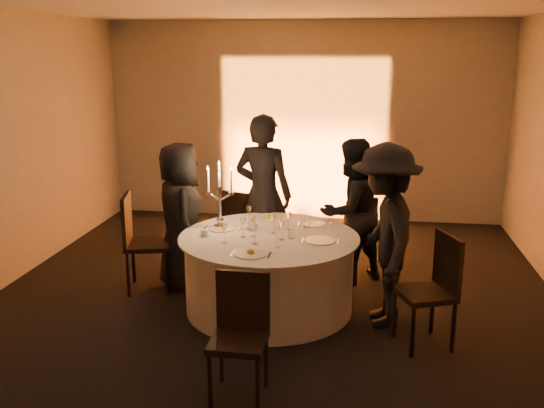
# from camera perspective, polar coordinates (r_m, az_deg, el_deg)

# --- Properties ---
(floor) EXTENTS (7.00, 7.00, 0.00)m
(floor) POSITION_cam_1_polar(r_m,az_deg,el_deg) (6.30, -0.27, -9.75)
(floor) COLOR black
(floor) RESTS_ON ground
(ceiling) EXTENTS (7.00, 7.00, 0.00)m
(ceiling) POSITION_cam_1_polar(r_m,az_deg,el_deg) (5.76, -0.31, 18.62)
(ceiling) COLOR silver
(ceiling) RESTS_ON wall_back
(wall_back) EXTENTS (7.00, 0.00, 7.00)m
(wall_back) POSITION_cam_1_polar(r_m,az_deg,el_deg) (9.28, 3.02, 7.72)
(wall_back) COLOR #9D9891
(wall_back) RESTS_ON floor
(wall_front) EXTENTS (7.00, 0.00, 7.00)m
(wall_front) POSITION_cam_1_polar(r_m,az_deg,el_deg) (2.58, -12.35, -10.58)
(wall_front) COLOR #9D9891
(wall_front) RESTS_ON floor
(uplighter_fixture) EXTENTS (0.25, 0.12, 0.10)m
(uplighter_fixture) POSITION_cam_1_polar(r_m,az_deg,el_deg) (9.27, 2.72, -1.43)
(uplighter_fixture) COLOR black
(uplighter_fixture) RESTS_ON floor
(banquet_table) EXTENTS (1.80, 1.80, 0.77)m
(banquet_table) POSITION_cam_1_polar(r_m,az_deg,el_deg) (6.15, -0.28, -6.48)
(banquet_table) COLOR black
(banquet_table) RESTS_ON floor
(chair_left) EXTENTS (0.56, 0.56, 1.07)m
(chair_left) POSITION_cam_1_polar(r_m,az_deg,el_deg) (6.71, -12.39, -2.99)
(chair_left) COLOR black
(chair_left) RESTS_ON floor
(chair_back_left) EXTENTS (0.50, 0.50, 0.89)m
(chair_back_left) POSITION_cam_1_polar(r_m,az_deg,el_deg) (7.54, -3.03, -1.61)
(chair_back_left) COLOR black
(chair_back_left) RESTS_ON floor
(chair_back_right) EXTENTS (0.58, 0.58, 0.95)m
(chair_back_right) POSITION_cam_1_polar(r_m,az_deg,el_deg) (7.04, 7.87, -2.63)
(chair_back_right) COLOR black
(chair_back_right) RESTS_ON floor
(chair_right) EXTENTS (0.58, 0.58, 1.02)m
(chair_right) POSITION_cam_1_polar(r_m,az_deg,el_deg) (5.55, 15.02, -7.25)
(chair_right) COLOR black
(chair_right) RESTS_ON floor
(chair_front) EXTENTS (0.42, 0.42, 0.95)m
(chair_front) POSITION_cam_1_polar(r_m,az_deg,el_deg) (4.67, -3.00, -11.53)
(chair_front) COLOR black
(chair_front) RESTS_ON floor
(guest_left) EXTENTS (0.79, 0.93, 1.62)m
(guest_left) POSITION_cam_1_polar(r_m,az_deg,el_deg) (6.68, -8.60, -1.12)
(guest_left) COLOR black
(guest_left) RESTS_ON floor
(guest_back_left) EXTENTS (0.76, 0.58, 1.88)m
(guest_back_left) POSITION_cam_1_polar(r_m,az_deg,el_deg) (6.99, -0.82, 0.85)
(guest_back_left) COLOR black
(guest_back_left) RESTS_ON floor
(guest_back_right) EXTENTS (1.01, 0.99, 1.64)m
(guest_back_right) POSITION_cam_1_polar(r_m,az_deg,el_deg) (6.80, 7.40, -0.69)
(guest_back_right) COLOR black
(guest_back_right) RESTS_ON floor
(guest_right) EXTENTS (0.80, 1.21, 1.75)m
(guest_right) POSITION_cam_1_polar(r_m,az_deg,el_deg) (5.78, 10.54, -2.95)
(guest_right) COLOR black
(guest_right) RESTS_ON floor
(plate_left) EXTENTS (0.36, 0.27, 0.01)m
(plate_left) POSITION_cam_1_polar(r_m,az_deg,el_deg) (6.27, -4.82, -2.34)
(plate_left) COLOR white
(plate_left) RESTS_ON banquet_table
(plate_back_left) EXTENTS (0.35, 0.27, 0.08)m
(plate_back_left) POSITION_cam_1_polar(r_m,az_deg,el_deg) (6.60, -0.30, -1.31)
(plate_back_left) COLOR white
(plate_back_left) RESTS_ON banquet_table
(plate_back_right) EXTENTS (0.35, 0.26, 0.01)m
(plate_back_right) POSITION_cam_1_polar(r_m,az_deg,el_deg) (6.43, 4.03, -1.89)
(plate_back_right) COLOR white
(plate_back_right) RESTS_ON banquet_table
(plate_right) EXTENTS (0.36, 0.29, 0.01)m
(plate_right) POSITION_cam_1_polar(r_m,az_deg,el_deg) (5.88, 4.56, -3.46)
(plate_right) COLOR white
(plate_right) RESTS_ON banquet_table
(plate_front) EXTENTS (0.36, 0.29, 0.08)m
(plate_front) POSITION_cam_1_polar(r_m,az_deg,el_deg) (5.49, -2.01, -4.64)
(plate_front) COLOR white
(plate_front) RESTS_ON banquet_table
(coffee_cup) EXTENTS (0.11, 0.11, 0.07)m
(coffee_cup) POSITION_cam_1_polar(r_m,az_deg,el_deg) (6.05, -6.40, -2.76)
(coffee_cup) COLOR white
(coffee_cup) RESTS_ON banquet_table
(candelabra) EXTENTS (0.30, 0.14, 0.71)m
(candelabra) POSITION_cam_1_polar(r_m,az_deg,el_deg) (6.28, -4.92, -0.04)
(candelabra) COLOR white
(candelabra) RESTS_ON banquet_table
(wine_glass_a) EXTENTS (0.07, 0.07, 0.19)m
(wine_glass_a) POSITION_cam_1_polar(r_m,az_deg,el_deg) (6.21, 1.57, -1.20)
(wine_glass_a) COLOR silver
(wine_glass_a) RESTS_ON banquet_table
(wine_glass_b) EXTENTS (0.07, 0.07, 0.19)m
(wine_glass_b) POSITION_cam_1_polar(r_m,az_deg,el_deg) (5.64, 0.51, -2.81)
(wine_glass_b) COLOR silver
(wine_glass_b) RESTS_ON banquet_table
(wine_glass_c) EXTENTS (0.07, 0.07, 0.19)m
(wine_glass_c) POSITION_cam_1_polar(r_m,az_deg,el_deg) (6.07, 0.15, -1.56)
(wine_glass_c) COLOR silver
(wine_glass_c) RESTS_ON banquet_table
(wine_glass_d) EXTENTS (0.07, 0.07, 0.19)m
(wine_glass_d) POSITION_cam_1_polar(r_m,az_deg,el_deg) (5.88, 0.93, -2.10)
(wine_glass_d) COLOR silver
(wine_glass_d) RESTS_ON banquet_table
(wine_glass_e) EXTENTS (0.07, 0.07, 0.19)m
(wine_glass_e) POSITION_cam_1_polar(r_m,az_deg,el_deg) (5.75, -1.64, -2.48)
(wine_glass_e) COLOR silver
(wine_glass_e) RESTS_ON banquet_table
(wine_glass_f) EXTENTS (0.07, 0.07, 0.19)m
(wine_glass_f) POSITION_cam_1_polar(r_m,az_deg,el_deg) (5.96, -2.74, -1.86)
(wine_glass_f) COLOR silver
(wine_glass_f) RESTS_ON banquet_table
(wine_glass_g) EXTENTS (0.07, 0.07, 0.19)m
(wine_glass_g) POSITION_cam_1_polar(r_m,az_deg,el_deg) (6.41, -2.17, -0.70)
(wine_glass_g) COLOR silver
(wine_glass_g) RESTS_ON banquet_table
(wine_glass_h) EXTENTS (0.07, 0.07, 0.19)m
(wine_glass_h) POSITION_cam_1_polar(r_m,az_deg,el_deg) (5.80, -4.54, -2.37)
(wine_glass_h) COLOR silver
(wine_glass_h) RESTS_ON banquet_table
(wine_glass_i) EXTENTS (0.07, 0.07, 0.19)m
(wine_glass_i) POSITION_cam_1_polar(r_m,az_deg,el_deg) (5.98, -1.78, -1.81)
(wine_glass_i) COLOR silver
(wine_glass_i) RESTS_ON banquet_table
(tumbler_a) EXTENTS (0.07, 0.07, 0.09)m
(tumbler_a) POSITION_cam_1_polar(r_m,az_deg,el_deg) (6.32, 3.33, -1.81)
(tumbler_a) COLOR silver
(tumbler_a) RESTS_ON banquet_table
(tumbler_b) EXTENTS (0.07, 0.07, 0.09)m
(tumbler_b) POSITION_cam_1_polar(r_m,az_deg,el_deg) (6.22, -2.00, -2.06)
(tumbler_b) COLOR silver
(tumbler_b) RESTS_ON banquet_table
(tumbler_c) EXTENTS (0.07, 0.07, 0.09)m
(tumbler_c) POSITION_cam_1_polar(r_m,az_deg,el_deg) (5.95, 1.84, -2.83)
(tumbler_c) COLOR silver
(tumbler_c) RESTS_ON banquet_table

